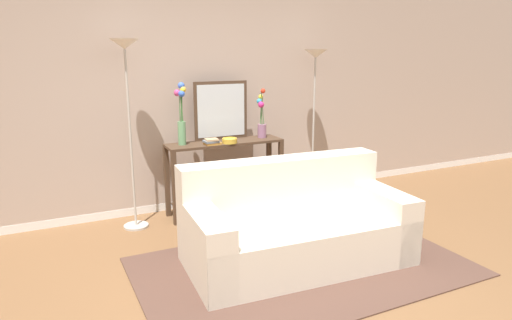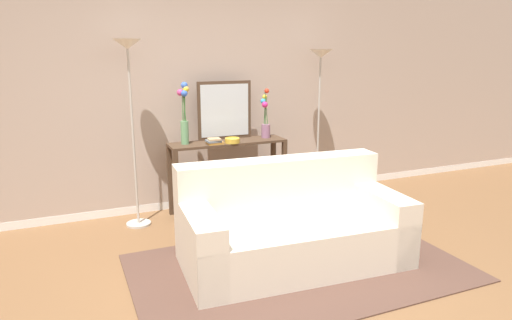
{
  "view_description": "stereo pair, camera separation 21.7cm",
  "coord_description": "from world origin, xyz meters",
  "px_view_note": "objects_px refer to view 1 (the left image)",
  "views": [
    {
      "loc": [
        -1.62,
        -2.73,
        1.84
      ],
      "look_at": [
        0.3,
        1.23,
        0.78
      ],
      "focal_mm": 32.09,
      "sensor_mm": 36.0,
      "label": 1
    },
    {
      "loc": [
        -1.43,
        -2.82,
        1.84
      ],
      "look_at": [
        0.3,
        1.23,
        0.78
      ],
      "focal_mm": 32.09,
      "sensor_mm": 36.0,
      "label": 2
    }
  ],
  "objects_px": {
    "wall_mirror": "(221,111)",
    "fruit_bowl": "(230,140)",
    "couch": "(294,228)",
    "floor_lamp_left": "(127,82)",
    "console_table": "(225,164)",
    "book_stack": "(212,142)",
    "floor_lamp_right": "(315,83)",
    "vase_tall_flowers": "(181,114)",
    "vase_short_flowers": "(262,120)",
    "book_row_under_console": "(199,211)"
  },
  "relations": [
    {
      "from": "floor_lamp_right",
      "to": "vase_tall_flowers",
      "type": "distance_m",
      "value": 1.67
    },
    {
      "from": "wall_mirror",
      "to": "vase_short_flowers",
      "type": "xyz_separation_m",
      "value": [
        0.46,
        -0.12,
        -0.12
      ]
    },
    {
      "from": "fruit_bowl",
      "to": "vase_tall_flowers",
      "type": "bearing_deg",
      "value": 164.35
    },
    {
      "from": "vase_short_flowers",
      "to": "console_table",
      "type": "bearing_deg",
      "value": -176.53
    },
    {
      "from": "console_table",
      "to": "floor_lamp_right",
      "type": "height_order",
      "value": "floor_lamp_right"
    },
    {
      "from": "console_table",
      "to": "couch",
      "type": "bearing_deg",
      "value": -87.33
    },
    {
      "from": "floor_lamp_left",
      "to": "book_row_under_console",
      "type": "bearing_deg",
      "value": 2.14
    },
    {
      "from": "floor_lamp_left",
      "to": "vase_tall_flowers",
      "type": "height_order",
      "value": "floor_lamp_left"
    },
    {
      "from": "console_table",
      "to": "book_stack",
      "type": "height_order",
      "value": "book_stack"
    },
    {
      "from": "floor_lamp_left",
      "to": "fruit_bowl",
      "type": "distance_m",
      "value": 1.26
    },
    {
      "from": "console_table",
      "to": "fruit_bowl",
      "type": "distance_m",
      "value": 0.31
    },
    {
      "from": "floor_lamp_right",
      "to": "book_row_under_console",
      "type": "bearing_deg",
      "value": 178.98
    },
    {
      "from": "couch",
      "to": "fruit_bowl",
      "type": "relative_size",
      "value": 11.77
    },
    {
      "from": "vase_tall_flowers",
      "to": "book_stack",
      "type": "distance_m",
      "value": 0.44
    },
    {
      "from": "couch",
      "to": "console_table",
      "type": "distance_m",
      "value": 1.47
    },
    {
      "from": "couch",
      "to": "floor_lamp_left",
      "type": "height_order",
      "value": "floor_lamp_left"
    },
    {
      "from": "vase_short_flowers",
      "to": "book_stack",
      "type": "xyz_separation_m",
      "value": [
        -0.67,
        -0.13,
        -0.18
      ]
    },
    {
      "from": "console_table",
      "to": "vase_tall_flowers",
      "type": "xyz_separation_m",
      "value": [
        -0.48,
        0.03,
        0.59
      ]
    },
    {
      "from": "fruit_bowl",
      "to": "book_stack",
      "type": "relative_size",
      "value": 0.92
    },
    {
      "from": "book_stack",
      "to": "book_row_under_console",
      "type": "relative_size",
      "value": 0.43
    },
    {
      "from": "vase_tall_flowers",
      "to": "vase_short_flowers",
      "type": "distance_m",
      "value": 0.97
    },
    {
      "from": "floor_lamp_right",
      "to": "book_stack",
      "type": "distance_m",
      "value": 1.48
    },
    {
      "from": "wall_mirror",
      "to": "book_row_under_console",
      "type": "height_order",
      "value": "wall_mirror"
    },
    {
      "from": "vase_tall_flowers",
      "to": "fruit_bowl",
      "type": "height_order",
      "value": "vase_tall_flowers"
    },
    {
      "from": "floor_lamp_right",
      "to": "fruit_bowl",
      "type": "distance_m",
      "value": 1.29
    },
    {
      "from": "couch",
      "to": "floor_lamp_left",
      "type": "distance_m",
      "value": 2.18
    },
    {
      "from": "book_row_under_console",
      "to": "floor_lamp_right",
      "type": "bearing_deg",
      "value": -1.02
    },
    {
      "from": "vase_tall_flowers",
      "to": "book_stack",
      "type": "xyz_separation_m",
      "value": [
        0.29,
        -0.13,
        -0.3
      ]
    },
    {
      "from": "wall_mirror",
      "to": "vase_short_flowers",
      "type": "relative_size",
      "value": 1.15
    },
    {
      "from": "vase_short_flowers",
      "to": "floor_lamp_right",
      "type": "bearing_deg",
      "value": -4.66
    },
    {
      "from": "floor_lamp_right",
      "to": "book_row_under_console",
      "type": "height_order",
      "value": "floor_lamp_right"
    },
    {
      "from": "floor_lamp_right",
      "to": "vase_short_flowers",
      "type": "bearing_deg",
      "value": 175.34
    },
    {
      "from": "couch",
      "to": "book_stack",
      "type": "bearing_deg",
      "value": 100.92
    },
    {
      "from": "floor_lamp_right",
      "to": "wall_mirror",
      "type": "relative_size",
      "value": 2.78
    },
    {
      "from": "couch",
      "to": "console_table",
      "type": "height_order",
      "value": "couch"
    },
    {
      "from": "floor_lamp_right",
      "to": "fruit_bowl",
      "type": "height_order",
      "value": "floor_lamp_right"
    },
    {
      "from": "floor_lamp_left",
      "to": "book_row_under_console",
      "type": "distance_m",
      "value": 1.64
    },
    {
      "from": "floor_lamp_left",
      "to": "floor_lamp_right",
      "type": "xyz_separation_m",
      "value": [
        2.21,
        -0.0,
        -0.08
      ]
    },
    {
      "from": "book_stack",
      "to": "couch",
      "type": "bearing_deg",
      "value": -79.08
    },
    {
      "from": "console_table",
      "to": "wall_mirror",
      "type": "height_order",
      "value": "wall_mirror"
    },
    {
      "from": "floor_lamp_right",
      "to": "vase_tall_flowers",
      "type": "xyz_separation_m",
      "value": [
        -1.65,
        0.06,
        -0.29
      ]
    },
    {
      "from": "floor_lamp_left",
      "to": "vase_tall_flowers",
      "type": "bearing_deg",
      "value": 6.04
    },
    {
      "from": "console_table",
      "to": "wall_mirror",
      "type": "xyz_separation_m",
      "value": [
        0.02,
        0.14,
        0.59
      ]
    },
    {
      "from": "vase_tall_flowers",
      "to": "vase_short_flowers",
      "type": "relative_size",
      "value": 1.17
    },
    {
      "from": "wall_mirror",
      "to": "fruit_bowl",
      "type": "xyz_separation_m",
      "value": [
        -0.0,
        -0.25,
        -0.3
      ]
    },
    {
      "from": "vase_tall_flowers",
      "to": "book_row_under_console",
      "type": "distance_m",
      "value": 1.12
    },
    {
      "from": "console_table",
      "to": "floor_lamp_left",
      "type": "xyz_separation_m",
      "value": [
        -1.05,
        -0.03,
        0.96
      ]
    },
    {
      "from": "vase_short_flowers",
      "to": "book_row_under_console",
      "type": "distance_m",
      "value": 1.28
    },
    {
      "from": "couch",
      "to": "vase_short_flowers",
      "type": "bearing_deg",
      "value": 74.39
    },
    {
      "from": "floor_lamp_left",
      "to": "couch",
      "type": "bearing_deg",
      "value": -51.89
    }
  ]
}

